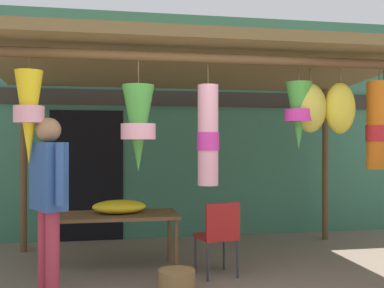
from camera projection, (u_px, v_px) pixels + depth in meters
The scene contains 7 objects.
shop_facade at pixel (157, 126), 7.42m from camera, with size 12.55×0.29×3.55m.
market_stall_canopy at pixel (209, 80), 5.50m from camera, with size 4.97×2.63×2.62m.
display_table at pixel (115, 219), 5.42m from camera, with size 1.46×0.70×0.67m.
flower_heap_on_table at pixel (120, 207), 5.44m from camera, with size 0.63×0.44×0.16m.
folding_chair at pixel (219, 232), 5.15m from camera, with size 0.47×0.47×0.84m.
wicker_basket_by_table at pixel (177, 281), 4.61m from camera, with size 0.37×0.37×0.23m, color olive.
vendor_in_orange at pixel (49, 192), 4.40m from camera, with size 0.39×0.53×1.74m.
Camera 1 is at (-0.81, -4.62, 1.50)m, focal length 43.28 mm.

